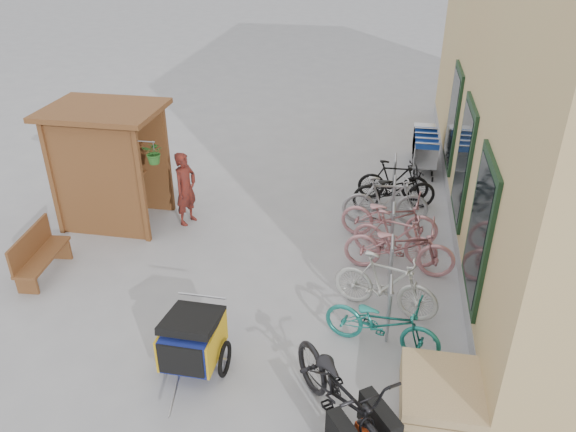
% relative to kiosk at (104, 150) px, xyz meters
% --- Properties ---
extents(ground, '(80.00, 80.00, 0.00)m').
position_rel_kiosk_xyz_m(ground, '(3.28, -2.47, -1.55)').
color(ground, '#9C9C9F').
extents(kiosk, '(2.49, 1.65, 2.40)m').
position_rel_kiosk_xyz_m(kiosk, '(0.00, 0.00, 0.00)').
color(kiosk, brown).
rests_on(kiosk, ground).
extents(bike_rack, '(0.05, 5.35, 0.86)m').
position_rel_kiosk_xyz_m(bike_rack, '(5.58, -0.07, -1.04)').
color(bike_rack, '#A5A8AD').
rests_on(bike_rack, ground).
extents(pallet_stack, '(1.00, 1.20, 0.40)m').
position_rel_kiosk_xyz_m(pallet_stack, '(6.28, -3.87, -1.34)').
color(pallet_stack, tan).
rests_on(pallet_stack, ground).
extents(bench, '(0.53, 1.38, 0.86)m').
position_rel_kiosk_xyz_m(bench, '(-0.39, -2.05, -1.12)').
color(bench, brown).
rests_on(bench, ground).
extents(shopping_carts, '(0.56, 1.88, 1.00)m').
position_rel_kiosk_xyz_m(shopping_carts, '(6.28, 3.92, -0.97)').
color(shopping_carts, silver).
rests_on(shopping_carts, ground).
extents(child_trailer, '(0.95, 1.59, 0.94)m').
position_rel_kiosk_xyz_m(child_trailer, '(2.96, -3.75, -1.03)').
color(child_trailer, navy).
rests_on(child_trailer, ground).
extents(cargo_bike, '(1.88, 2.19, 1.14)m').
position_rel_kiosk_xyz_m(cargo_bike, '(5.07, -4.44, -0.99)').
color(cargo_bike, black).
rests_on(cargo_bike, ground).
extents(person_kiosk, '(0.53, 0.64, 1.51)m').
position_rel_kiosk_xyz_m(person_kiosk, '(1.49, 0.22, -0.80)').
color(person_kiosk, maroon).
rests_on(person_kiosk, ground).
extents(bike_0, '(1.81, 1.02, 0.90)m').
position_rel_kiosk_xyz_m(bike_0, '(5.49, -2.87, -1.10)').
color(bike_0, '#1F7D75').
rests_on(bike_0, ground).
extents(bike_1, '(1.76, 0.94, 1.02)m').
position_rel_kiosk_xyz_m(bike_1, '(5.51, -1.99, -1.04)').
color(bike_1, silver).
rests_on(bike_1, ground).
extents(bike_2, '(1.97, 0.82, 1.01)m').
position_rel_kiosk_xyz_m(bike_2, '(5.71, -0.82, -1.05)').
color(bike_2, '#BC7A7F').
rests_on(bike_2, ground).
extents(bike_3, '(1.65, 0.92, 0.96)m').
position_rel_kiosk_xyz_m(bike_3, '(5.63, -0.46, -1.07)').
color(bike_3, '#BC7A7F').
rests_on(bike_3, ground).
extents(bike_4, '(1.92, 0.89, 0.97)m').
position_rel_kiosk_xyz_m(bike_4, '(5.52, 0.26, -1.07)').
color(bike_4, '#BC7A7F').
rests_on(bike_4, ground).
extents(bike_5, '(1.77, 0.69, 1.04)m').
position_rel_kiosk_xyz_m(bike_5, '(5.43, 0.87, -1.03)').
color(bike_5, '#A3A2A7').
rests_on(bike_5, ground).
extents(bike_6, '(1.87, 1.07, 0.93)m').
position_rel_kiosk_xyz_m(bike_6, '(5.59, 1.54, -1.09)').
color(bike_6, black).
rests_on(bike_6, ground).
extents(bike_7, '(1.54, 0.47, 0.92)m').
position_rel_kiosk_xyz_m(bike_7, '(5.57, 1.99, -1.09)').
color(bike_7, black).
rests_on(bike_7, ground).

